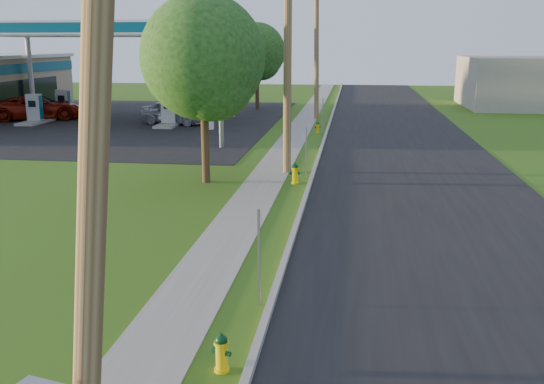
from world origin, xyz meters
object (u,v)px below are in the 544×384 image
object	(u,v)px
tree_lot	(258,54)
fuel_pump_ne	(169,115)
utility_pole_near	(96,76)
hydrant_near	(221,353)
fuel_pump_nw	(35,112)
fuel_pump_se	(186,108)
price_pylon	(220,36)
utility_pole_mid	(288,47)
fuel_pump_sw	(64,106)
tree_verge	(205,62)
hydrant_mid	(295,173)
utility_pole_far	(317,47)
hydrant_far	(318,128)
car_red	(39,107)
car_silver	(174,112)

from	to	relation	value
tree_lot	fuel_pump_ne	bearing A→B (deg)	-111.27
utility_pole_near	hydrant_near	xyz separation A→B (m)	(0.64, 2.62, -4.48)
fuel_pump_nw	fuel_pump_se	size ratio (longest dim) A/B	1.00
price_pylon	utility_pole_near	bearing A→B (deg)	-80.58
utility_pole_near	fuel_pump_nw	size ratio (longest dim) A/B	2.96
utility_pole_mid	fuel_pump_sw	world-z (taller)	utility_pole_mid
tree_verge	hydrant_mid	xyz separation A→B (m)	(3.25, 0.27, -4.05)
utility_pole_far	fuel_pump_se	bearing A→B (deg)	-173.59
hydrant_far	utility_pole_near	bearing A→B (deg)	-91.15
hydrant_near	hydrant_far	world-z (taller)	hydrant_far
hydrant_near	hydrant_mid	world-z (taller)	hydrant_mid
utility_pole_far	tree_verge	xyz separation A→B (m)	(-2.73, -20.23, -0.37)
fuel_pump_ne	fuel_pump_se	size ratio (longest dim) A/B	1.00
utility_pole_mid	hydrant_mid	xyz separation A→B (m)	(0.52, -1.97, -4.57)
fuel_pump_nw	price_pylon	world-z (taller)	price_pylon
fuel_pump_sw	price_pylon	distance (m)	18.72
fuel_pump_se	tree_lot	distance (m)	8.39
fuel_pump_sw	fuel_pump_se	xyz separation A→B (m)	(9.00, 0.00, 0.00)
fuel_pump_se	fuel_pump_nw	bearing A→B (deg)	-156.04
fuel_pump_sw	car_red	size ratio (longest dim) A/B	0.53
fuel_pump_nw	car_silver	size ratio (longest dim) A/B	0.72
fuel_pump_se	car_red	distance (m)	9.96
hydrant_far	fuel_pump_nw	bearing A→B (deg)	173.84
fuel_pump_ne	fuel_pump_nw	bearing A→B (deg)	180.00
tree_verge	tree_lot	size ratio (longest dim) A/B	1.03
utility_pole_far	price_pylon	distance (m)	13.11
utility_pole_mid	fuel_pump_ne	world-z (taller)	utility_pole_mid
tree_verge	fuel_pump_sw	bearing A→B (deg)	128.26
utility_pole_mid	utility_pole_far	world-z (taller)	utility_pole_mid
utility_pole_near	hydrant_far	world-z (taller)	utility_pole_near
car_silver	fuel_pump_nw	bearing A→B (deg)	111.19
fuel_pump_sw	hydrant_near	world-z (taller)	fuel_pump_sw
fuel_pump_sw	hydrant_mid	size ratio (longest dim) A/B	4.06
price_pylon	car_red	xyz separation A→B (m)	(-14.75, 9.48, -4.60)
utility_pole_mid	car_silver	xyz separation A→B (m)	(-8.84, 13.89, -4.20)
hydrant_near	price_pylon	bearing A→B (deg)	102.28
fuel_pump_se	hydrant_near	xyz separation A→B (m)	(9.54, -32.38, -0.40)
fuel_pump_nw	hydrant_far	size ratio (longest dim) A/B	4.55
fuel_pump_sw	fuel_pump_se	bearing A→B (deg)	0.00
tree_verge	car_red	size ratio (longest dim) A/B	1.15
fuel_pump_ne	fuel_pump_sw	distance (m)	9.85
utility_pole_far	hydrant_mid	bearing A→B (deg)	-88.51
hydrant_far	car_silver	size ratio (longest dim) A/B	0.16
price_pylon	car_red	distance (m)	18.13
fuel_pump_se	car_red	xyz separation A→B (m)	(-9.75, -2.02, 0.11)
hydrant_mid	hydrant_far	size ratio (longest dim) A/B	1.12
utility_pole_mid	hydrant_near	distance (m)	16.08
fuel_pump_nw	car_silver	distance (m)	9.10
fuel_pump_ne	utility_pole_far	bearing A→B (deg)	29.33
tree_lot	car_silver	bearing A→B (deg)	-112.77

